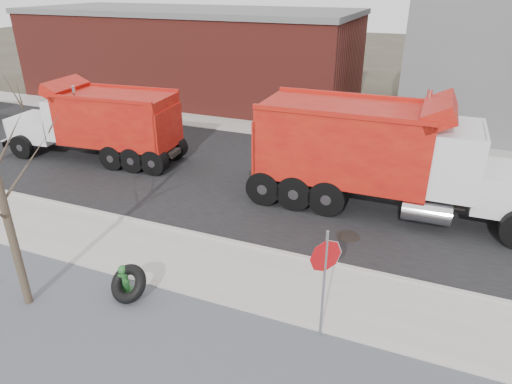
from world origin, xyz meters
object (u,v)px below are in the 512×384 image
at_px(dump_truck_red_a, 384,153).
at_px(dump_truck_red_b, 99,121).
at_px(truck_tire, 129,284).
at_px(stop_sign, 325,267).
at_px(fire_hydrant, 124,280).

bearing_deg(dump_truck_red_a, dump_truck_red_b, 177.99).
bearing_deg(dump_truck_red_a, truck_tire, -124.51).
bearing_deg(stop_sign, truck_tire, 161.98).
bearing_deg(dump_truck_red_a, fire_hydrant, -126.36).
height_order(truck_tire, stop_sign, stop_sign).
bearing_deg(truck_tire, stop_sign, 5.80).
distance_m(fire_hydrant, stop_sign, 4.93).
height_order(truck_tire, dump_truck_red_b, dump_truck_red_b).
bearing_deg(fire_hydrant, stop_sign, 27.91).
distance_m(dump_truck_red_a, dump_truck_red_b, 11.27).
height_order(truck_tire, dump_truck_red_a, dump_truck_red_a).
xyz_separation_m(truck_tire, stop_sign, (4.47, 0.45, 1.35)).
relative_size(truck_tire, stop_sign, 0.40).
relative_size(fire_hydrant, dump_truck_red_b, 0.10).
height_order(fire_hydrant, dump_truck_red_b, dump_truck_red_b).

